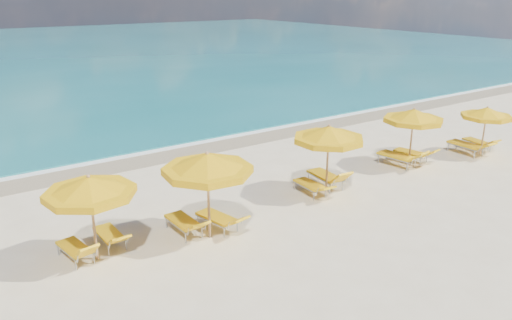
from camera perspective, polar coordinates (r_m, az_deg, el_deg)
ground_plane at (r=15.98m, az=3.09°, el=-5.51°), size 120.00×120.00×0.00m
ocean at (r=60.48m, az=-26.52°, el=10.69°), size 120.00×80.00×0.30m
wet_sand_band at (r=21.90m, az=-8.85°, el=1.13°), size 120.00×2.60×0.01m
foam_line at (r=22.59m, az=-9.75°, el=1.64°), size 120.00×1.20×0.03m
whitecap_far at (r=39.86m, az=-9.17°, el=9.13°), size 18.00×0.30×0.05m
umbrella_2 at (r=12.93m, az=-18.49°, el=-3.01°), size 2.75×2.75×2.33m
umbrella_3 at (r=13.41m, az=-5.58°, el=-0.52°), size 3.09×3.09×2.53m
umbrella_4 at (r=16.64m, az=8.31°, el=2.88°), size 3.16×3.16×2.42m
umbrella_5 at (r=20.15m, az=17.56°, el=4.79°), size 2.59×2.59×2.33m
umbrella_6 at (r=22.71m, az=24.86°, el=4.86°), size 2.61×2.61×2.07m
lounger_2_left at (r=13.79m, az=-19.86°, el=-9.97°), size 0.77×1.62×0.75m
lounger_2_right at (r=14.23m, az=-16.31°, el=-8.66°), size 0.58×1.64×0.68m
lounger_3_left at (r=14.44m, az=-8.17°, el=-7.55°), size 0.63×1.77×0.74m
lounger_3_right at (r=14.59m, az=-4.33°, el=-7.11°), size 0.91×1.83×0.69m
lounger_4_left at (r=17.03m, az=6.27°, el=-3.28°), size 0.64×1.73×0.62m
lounger_4_right at (r=17.74m, az=8.02°, el=-2.31°), size 0.79×1.91×0.87m
lounger_5_left at (r=20.40m, az=15.89°, el=-0.01°), size 0.91×2.02×0.86m
lounger_5_right at (r=21.13m, az=17.37°, el=0.42°), size 0.88×1.82×0.72m
lounger_6_left at (r=22.85m, az=22.91°, el=1.20°), size 0.70×1.98×0.78m
lounger_6_right at (r=23.76m, az=23.99°, el=1.60°), size 0.79×1.69×0.68m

